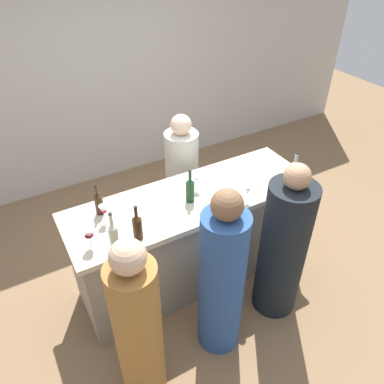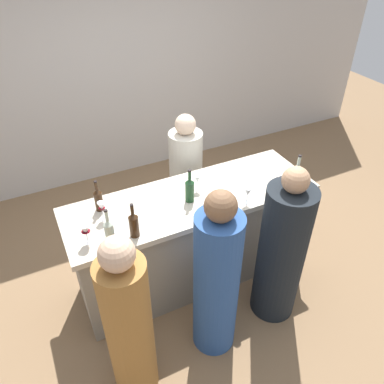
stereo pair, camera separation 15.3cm
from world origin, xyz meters
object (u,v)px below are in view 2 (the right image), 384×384
at_px(wine_bottle_center_amber_brown, 134,224).
at_px(person_server_behind, 186,182).
at_px(person_right_guest, 216,282).
at_px(wine_glass_near_right, 102,208).
at_px(wine_bottle_second_right_olive_green, 190,189).
at_px(wine_bottle_second_left_amber_brown, 98,199).
at_px(wine_glass_near_left, 248,192).
at_px(wine_glass_far_left, 197,179).
at_px(wine_bottle_rightmost_clear_pale, 296,175).
at_px(person_left_guest, 281,252).
at_px(person_center_guest, 129,327).
at_px(wine_bottle_leftmost_clear_pale, 109,232).
at_px(wine_glass_near_center, 86,230).

bearing_deg(wine_bottle_center_amber_brown, person_server_behind, 46.67).
bearing_deg(person_right_guest, wine_glass_near_right, 26.70).
height_order(wine_bottle_center_amber_brown, person_right_guest, person_right_guest).
height_order(wine_bottle_second_right_olive_green, person_right_guest, person_right_guest).
distance_m(wine_bottle_second_left_amber_brown, wine_glass_near_left, 1.22).
bearing_deg(wine_glass_far_left, person_right_guest, -106.58).
relative_size(wine_bottle_second_right_olive_green, wine_bottle_rightmost_clear_pale, 0.97).
bearing_deg(wine_glass_near_right, person_left_guest, -29.37).
bearing_deg(wine_bottle_center_amber_brown, person_center_guest, -115.61).
relative_size(wine_bottle_leftmost_clear_pale, wine_glass_near_left, 2.10).
height_order(wine_bottle_second_left_amber_brown, wine_glass_near_center, wine_bottle_second_left_amber_brown).
distance_m(wine_bottle_leftmost_clear_pale, person_left_guest, 1.41).
relative_size(wine_bottle_second_left_amber_brown, person_server_behind, 0.20).
distance_m(wine_bottle_center_amber_brown, wine_glass_far_left, 0.76).
relative_size(wine_bottle_second_left_amber_brown, wine_bottle_center_amber_brown, 0.95).
height_order(wine_bottle_second_left_amber_brown, wine_glass_near_left, wine_bottle_second_left_amber_brown).
height_order(wine_bottle_second_right_olive_green, wine_glass_near_center, wine_bottle_second_right_olive_green).
height_order(wine_bottle_center_amber_brown, person_center_guest, person_center_guest).
bearing_deg(wine_bottle_rightmost_clear_pale, wine_bottle_leftmost_clear_pale, -179.99).
distance_m(wine_glass_near_right, person_right_guest, 1.05).
bearing_deg(wine_glass_near_center, wine_glass_far_left, 13.30).
distance_m(wine_glass_near_center, person_left_guest, 1.58).
bearing_deg(wine_glass_near_center, person_server_behind, 34.64).
bearing_deg(person_left_guest, wine_glass_near_left, 14.80).
distance_m(wine_bottle_rightmost_clear_pale, person_left_guest, 0.70).
bearing_deg(wine_bottle_center_amber_brown, wine_glass_near_center, 166.70).
xyz_separation_m(wine_bottle_second_left_amber_brown, person_right_guest, (0.61, -0.89, -0.37)).
bearing_deg(wine_bottle_center_amber_brown, wine_bottle_leftmost_clear_pale, -174.81).
height_order(wine_bottle_center_amber_brown, wine_glass_far_left, wine_bottle_center_amber_brown).
bearing_deg(wine_bottle_second_right_olive_green, wine_bottle_second_left_amber_brown, 163.10).
distance_m(wine_bottle_rightmost_clear_pale, person_right_guest, 1.20).
relative_size(wine_bottle_second_left_amber_brown, wine_glass_near_center, 1.65).
distance_m(wine_bottle_center_amber_brown, person_center_guest, 0.72).
bearing_deg(person_server_behind, wine_bottle_leftmost_clear_pale, -27.67).
height_order(wine_bottle_second_left_amber_brown, person_left_guest, person_left_guest).
bearing_deg(wine_bottle_second_right_olive_green, wine_bottle_rightmost_clear_pale, -13.40).
bearing_deg(person_server_behind, person_left_guest, 31.54).
xyz_separation_m(person_center_guest, person_right_guest, (0.71, 0.07, 0.02)).
bearing_deg(wine_glass_near_right, wine_bottle_second_left_amber_brown, 86.93).
xyz_separation_m(wine_bottle_rightmost_clear_pale, wine_glass_near_left, (-0.51, -0.02, -0.01)).
height_order(person_left_guest, person_right_guest, person_right_guest).
xyz_separation_m(person_center_guest, person_server_behind, (1.11, 1.44, -0.05)).
bearing_deg(wine_glass_near_right, wine_bottle_leftmost_clear_pale, -95.07).
relative_size(wine_glass_far_left, person_right_guest, 0.09).
height_order(wine_bottle_second_left_amber_brown, person_server_behind, person_server_behind).
bearing_deg(wine_bottle_rightmost_clear_pale, person_center_guest, -163.35).
bearing_deg(person_server_behind, wine_glass_near_left, 28.56).
xyz_separation_m(wine_glass_near_left, person_server_behind, (-0.13, 0.93, -0.44)).
relative_size(wine_bottle_leftmost_clear_pale, person_center_guest, 0.22).
distance_m(wine_glass_near_left, person_right_guest, 0.78).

